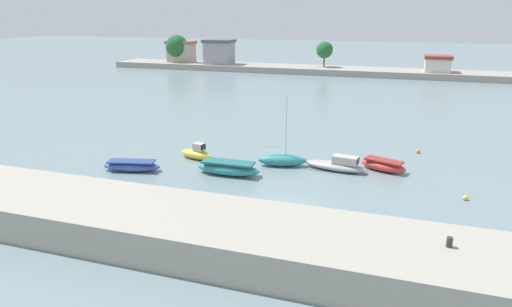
% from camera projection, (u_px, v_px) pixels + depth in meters
% --- Properties ---
extents(ground_plane, '(400.00, 400.00, 0.00)m').
position_uv_depth(ground_plane, '(284.00, 208.00, 31.11)').
color(ground_plane, slate).
extents(seawall_embankment, '(84.97, 6.40, 2.15)m').
position_uv_depth(seawall_embankment, '(253.00, 240.00, 24.55)').
color(seawall_embankment, '#9E998C').
rests_on(seawall_embankment, ground).
extents(mooring_bollard, '(0.30, 0.30, 0.52)m').
position_uv_depth(mooring_bollard, '(450.00, 242.00, 21.63)').
color(mooring_bollard, '#2D2D33').
rests_on(mooring_bollard, seawall_embankment).
extents(moored_boat_0, '(5.27, 2.60, 0.94)m').
position_uv_depth(moored_boat_0, '(132.00, 166.00, 38.28)').
color(moored_boat_0, '#3856A8').
rests_on(moored_boat_0, ground).
extents(moored_boat_1, '(3.66, 2.07, 1.58)m').
position_uv_depth(moored_boat_1, '(197.00, 153.00, 41.44)').
color(moored_boat_1, yellow).
rests_on(moored_boat_1, ground).
extents(moored_boat_2, '(5.60, 1.79, 1.19)m').
position_uv_depth(moored_boat_2, '(228.00, 168.00, 37.33)').
color(moored_boat_2, teal).
rests_on(moored_boat_2, ground).
extents(moored_boat_3, '(4.55, 2.39, 6.36)m').
position_uv_depth(moored_boat_3, '(282.00, 160.00, 39.50)').
color(moored_boat_3, teal).
rests_on(moored_boat_3, ground).
extents(moored_boat_4, '(5.70, 2.39, 1.39)m').
position_uv_depth(moored_boat_4, '(337.00, 165.00, 38.44)').
color(moored_boat_4, '#9E9EA3').
rests_on(moored_boat_4, ground).
extents(moored_boat_5, '(4.26, 2.70, 1.02)m').
position_uv_depth(moored_boat_5, '(383.00, 166.00, 38.29)').
color(moored_boat_5, '#C63833').
rests_on(moored_boat_5, ground).
extents(mooring_buoy_0, '(0.39, 0.39, 0.39)m').
position_uv_depth(mooring_buoy_0, '(418.00, 151.00, 43.24)').
color(mooring_buoy_0, orange).
rests_on(mooring_buoy_0, ground).
extents(mooring_buoy_1, '(0.39, 0.39, 0.39)m').
position_uv_depth(mooring_buoy_1, '(466.00, 198.00, 32.36)').
color(mooring_buoy_1, yellow).
rests_on(mooring_buoy_1, ground).
extents(distant_shoreline, '(124.71, 9.50, 8.11)m').
position_uv_depth(distant_shoreline, '(356.00, 65.00, 98.30)').
color(distant_shoreline, gray).
rests_on(distant_shoreline, ground).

